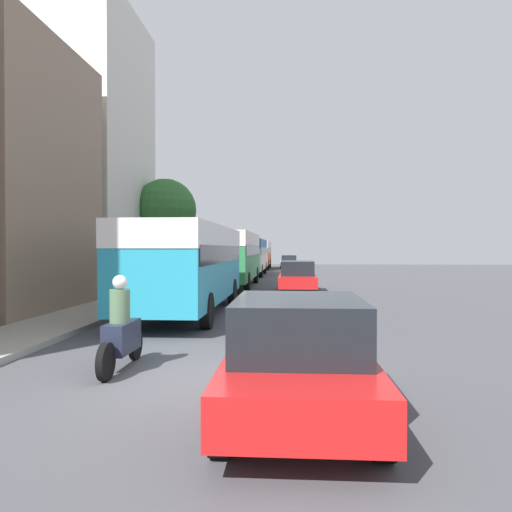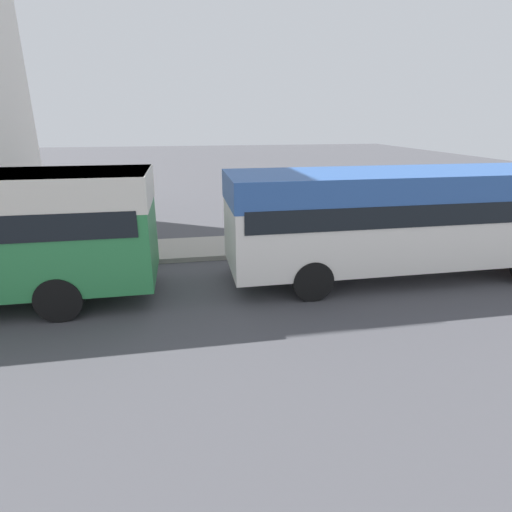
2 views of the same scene
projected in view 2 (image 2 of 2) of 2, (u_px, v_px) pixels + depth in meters
name	position (u px, v px, depth m)	size (l,w,h in m)	color
bus_third_in_line	(409.00, 209.00, 10.72)	(2.60, 9.79, 2.90)	silver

